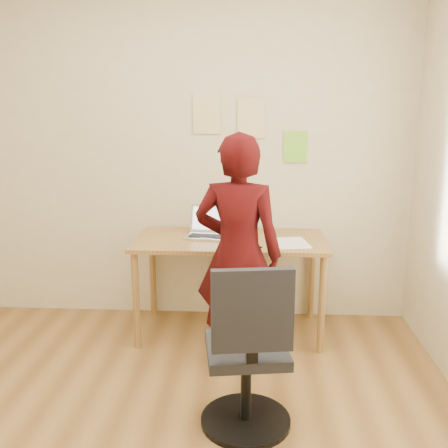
# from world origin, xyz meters

# --- Properties ---
(room) EXTENTS (3.58, 3.58, 2.78)m
(room) POSITION_xyz_m (0.00, 0.00, 1.35)
(room) COLOR brown
(room) RESTS_ON ground
(desk) EXTENTS (1.40, 0.70, 0.74)m
(desk) POSITION_xyz_m (0.34, 1.38, 0.65)
(desk) COLOR olive
(desk) RESTS_ON ground
(laptop) EXTENTS (0.34, 0.31, 0.22)m
(laptop) POSITION_xyz_m (0.17, 1.45, 0.79)
(laptop) COLOR silver
(laptop) RESTS_ON desk
(paper_sheet) EXTENTS (0.28, 0.36, 0.00)m
(paper_sheet) POSITION_xyz_m (0.79, 1.29, 0.74)
(paper_sheet) COLOR white
(paper_sheet) RESTS_ON desk
(phone) EXTENTS (0.12, 0.13, 0.01)m
(phone) POSITION_xyz_m (0.51, 1.17, 0.74)
(phone) COLOR black
(phone) RESTS_ON desk
(wall_note_left) EXTENTS (0.21, 0.00, 0.30)m
(wall_note_left) POSITION_xyz_m (0.14, 1.74, 1.64)
(wall_note_left) COLOR #DCBF83
(wall_note_left) RESTS_ON room
(wall_note_mid) EXTENTS (0.21, 0.00, 0.30)m
(wall_note_mid) POSITION_xyz_m (0.49, 1.74, 1.60)
(wall_note_mid) COLOR #DCBF83
(wall_note_mid) RESTS_ON room
(wall_note_right) EXTENTS (0.18, 0.00, 0.24)m
(wall_note_right) POSITION_xyz_m (0.83, 1.74, 1.39)
(wall_note_right) COLOR #7BD02E
(wall_note_right) RESTS_ON room
(office_chair) EXTENTS (0.49, 0.49, 0.95)m
(office_chair) POSITION_xyz_m (0.49, 0.18, 0.40)
(office_chair) COLOR black
(office_chair) RESTS_ON ground
(person) EXTENTS (0.62, 0.46, 1.54)m
(person) POSITION_xyz_m (0.42, 0.86, 0.77)
(person) COLOR #330707
(person) RESTS_ON ground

